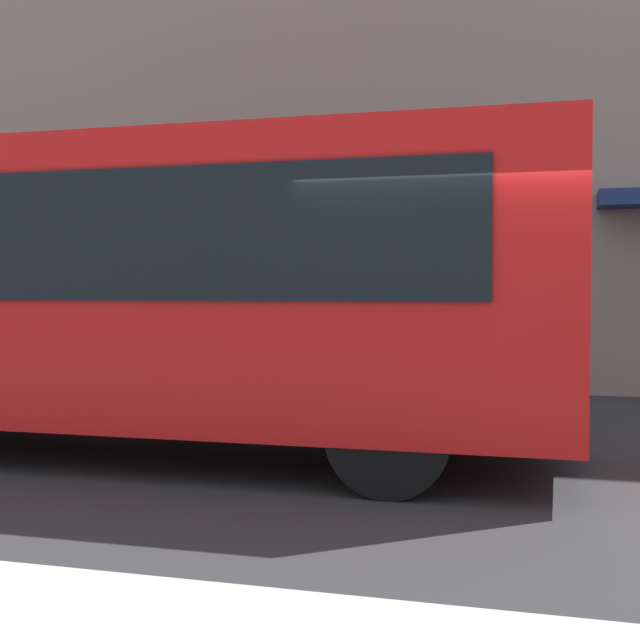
# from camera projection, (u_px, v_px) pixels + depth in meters

# --- Properties ---
(ground_plane) EXTENTS (60.00, 60.00, 0.00)m
(ground_plane) POSITION_uv_depth(u_px,v_px,m) (467.00, 477.00, 7.49)
(ground_plane) COLOR #2B2B2D
(building_facade_far) EXTENTS (28.00, 1.55, 12.00)m
(building_facade_far) POSITION_uv_depth(u_px,v_px,m) (514.00, 21.00, 13.82)
(building_facade_far) COLOR gray
(building_facade_far) RESTS_ON ground_plane
(red_bus) EXTENTS (9.05, 2.54, 3.08)m
(red_bus) POSITION_uv_depth(u_px,v_px,m) (113.00, 286.00, 8.57)
(red_bus) COLOR red
(red_bus) RESTS_ON ground_plane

